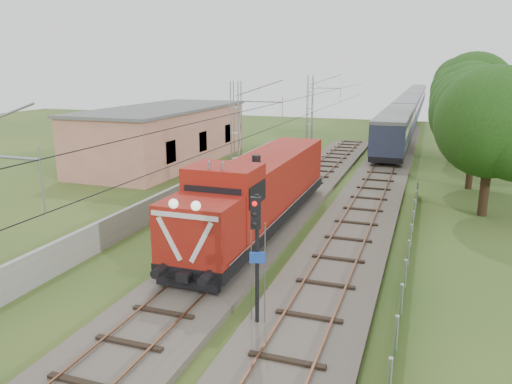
% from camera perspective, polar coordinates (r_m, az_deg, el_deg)
% --- Properties ---
extents(ground, '(140.00, 140.00, 0.00)m').
position_cam_1_polar(ground, '(21.06, -6.62, -10.91)').
color(ground, '#2C4E1D').
rests_on(ground, ground).
extents(track_main, '(4.20, 70.00, 0.45)m').
position_cam_1_polar(track_main, '(26.99, -0.15, -4.64)').
color(track_main, '#6B6054').
rests_on(track_main, ground).
extents(track_side, '(4.20, 80.00, 0.45)m').
position_cam_1_polar(track_side, '(38.25, 13.52, 0.64)').
color(track_side, '#6B6054').
rests_on(track_side, ground).
extents(catenary, '(3.31, 70.00, 8.00)m').
position_cam_1_polar(catenary, '(31.63, -2.18, 5.38)').
color(catenary, gray).
rests_on(catenary, ground).
extents(boundary_wall, '(0.25, 40.00, 1.50)m').
position_cam_1_polar(boundary_wall, '(33.72, -7.76, 0.09)').
color(boundary_wall, '#9E9E99').
rests_on(boundary_wall, ground).
extents(station_building, '(8.40, 20.40, 5.22)m').
position_cam_1_polar(station_building, '(47.74, -10.45, 6.44)').
color(station_building, tan).
rests_on(station_building, ground).
extents(fence, '(0.12, 32.00, 1.20)m').
position_cam_1_polar(fence, '(21.74, 16.66, -8.89)').
color(fence, black).
rests_on(fence, ground).
extents(locomotive, '(3.13, 17.87, 4.54)m').
position_cam_1_polar(locomotive, '(27.06, 0.38, 0.13)').
color(locomotive, black).
rests_on(locomotive, ground).
extents(coach_rake, '(3.11, 92.79, 3.59)m').
position_cam_1_polar(coach_rake, '(90.73, 17.28, 9.60)').
color(coach_rake, black).
rests_on(coach_rake, ground).
extents(signal_post, '(0.52, 0.42, 4.86)m').
position_cam_1_polar(signal_post, '(16.54, 0.04, -5.46)').
color(signal_post, black).
rests_on(signal_post, ground).
extents(tree_a, '(6.96, 6.63, 9.02)m').
position_cam_1_polar(tree_a, '(32.60, 25.54, 7.08)').
color(tree_a, '#372516').
rests_on(tree_a, ground).
extents(tree_b, '(6.94, 6.61, 9.00)m').
position_cam_1_polar(tree_b, '(39.65, 23.99, 8.25)').
color(tree_b, '#372516').
rests_on(tree_b, ground).
extents(tree_c, '(7.24, 6.90, 9.39)m').
position_cam_1_polar(tree_c, '(50.06, 23.26, 9.60)').
color(tree_c, '#372516').
rests_on(tree_c, ground).
extents(tree_d, '(7.92, 7.54, 10.27)m').
position_cam_1_polar(tree_d, '(53.23, 23.67, 10.37)').
color(tree_d, '#372516').
rests_on(tree_d, ground).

